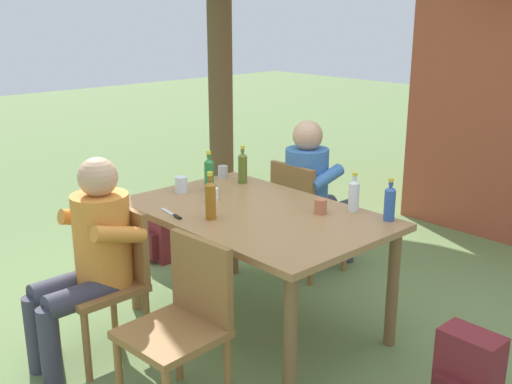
{
  "coord_description": "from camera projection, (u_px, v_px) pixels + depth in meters",
  "views": [
    {
      "loc": [
        2.58,
        -2.39,
        1.94
      ],
      "look_at": [
        0.0,
        0.0,
        0.89
      ],
      "focal_mm": 42.94,
      "sensor_mm": 36.0,
      "label": 1
    }
  ],
  "objects": [
    {
      "name": "backpack_by_far_side",
      "position": [
        467.0,
        378.0,
        2.98
      ],
      "size": [
        0.29,
        0.24,
        0.46
      ],
      "color": "maroon",
      "rests_on": "ground_plane"
    },
    {
      "name": "chair_far_left",
      "position": [
        303.0,
        212.0,
        4.57
      ],
      "size": [
        0.45,
        0.45,
        0.87
      ],
      "color": "olive",
      "rests_on": "ground_plane"
    },
    {
      "name": "ground_plane",
      "position": [
        256.0,
        325.0,
        3.93
      ],
      "size": [
        24.0,
        24.0,
        0.0
      ],
      "primitive_type": "plane",
      "color": "#6B844C"
    },
    {
      "name": "person_in_plaid_shirt",
      "position": [
        313.0,
        188.0,
        4.59
      ],
      "size": [
        0.47,
        0.61,
        1.18
      ],
      "color": "#3D70B2",
      "rests_on": "ground_plane"
    },
    {
      "name": "cup_glass",
      "position": [
        181.0,
        185.0,
        4.07
      ],
      "size": [
        0.08,
        0.08,
        0.11
      ],
      "primitive_type": "cylinder",
      "color": "silver",
      "rests_on": "dining_table"
    },
    {
      "name": "cup_steel",
      "position": [
        223.0,
        172.0,
        4.43
      ],
      "size": [
        0.07,
        0.07,
        0.09
      ],
      "primitive_type": "cylinder",
      "color": "#B2B7BC",
      "rests_on": "dining_table"
    },
    {
      "name": "chair_near_left",
      "position": [
        110.0,
        273.0,
        3.51
      ],
      "size": [
        0.44,
        0.44,
        0.87
      ],
      "color": "olive",
      "rests_on": "ground_plane"
    },
    {
      "name": "bottle_olive",
      "position": [
        243.0,
        167.0,
        4.28
      ],
      "size": [
        0.06,
        0.06,
        0.27
      ],
      "color": "#566623",
      "rests_on": "dining_table"
    },
    {
      "name": "bottle_clear",
      "position": [
        354.0,
        194.0,
        3.68
      ],
      "size": [
        0.06,
        0.06,
        0.24
      ],
      "color": "white",
      "rests_on": "dining_table"
    },
    {
      "name": "cup_terracotta",
      "position": [
        321.0,
        206.0,
        3.65
      ],
      "size": [
        0.07,
        0.07,
        0.09
      ],
      "primitive_type": "cylinder",
      "color": "#BC6B47",
      "rests_on": "dining_table"
    },
    {
      "name": "bottle_green",
      "position": [
        209.0,
        174.0,
        4.09
      ],
      "size": [
        0.06,
        0.06,
        0.27
      ],
      "color": "#287A38",
      "rests_on": "dining_table"
    },
    {
      "name": "table_knife",
      "position": [
        172.0,
        214.0,
        3.63
      ],
      "size": [
        0.24,
        0.06,
        0.01
      ],
      "color": "silver",
      "rests_on": "dining_table"
    },
    {
      "name": "backpack_by_near_side",
      "position": [
        156.0,
        232.0,
        4.92
      ],
      "size": [
        0.34,
        0.2,
        0.47
      ],
      "color": "maroon",
      "rests_on": "ground_plane"
    },
    {
      "name": "dining_table",
      "position": [
        256.0,
        225.0,
        3.73
      ],
      "size": [
        1.6,
        1.03,
        0.77
      ],
      "color": "#A37547",
      "rests_on": "ground_plane"
    },
    {
      "name": "chair_near_right",
      "position": [
        184.0,
        317.0,
        3.01
      ],
      "size": [
        0.47,
        0.47,
        0.87
      ],
      "color": "olive",
      "rests_on": "ground_plane"
    },
    {
      "name": "cup_white",
      "position": [
        212.0,
        194.0,
        3.9
      ],
      "size": [
        0.08,
        0.08,
        0.08
      ],
      "primitive_type": "cylinder",
      "color": "white",
      "rests_on": "dining_table"
    },
    {
      "name": "bottle_blue",
      "position": [
        390.0,
        202.0,
        3.52
      ],
      "size": [
        0.06,
        0.06,
        0.25
      ],
      "color": "#2D56A3",
      "rests_on": "dining_table"
    },
    {
      "name": "person_in_white_shirt",
      "position": [
        90.0,
        251.0,
        3.39
      ],
      "size": [
        0.47,
        0.61,
        1.18
      ],
      "color": "orange",
      "rests_on": "ground_plane"
    },
    {
      "name": "bottle_amber",
      "position": [
        210.0,
        199.0,
        3.53
      ],
      "size": [
        0.06,
        0.06,
        0.28
      ],
      "color": "#996019",
      "rests_on": "dining_table"
    }
  ]
}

